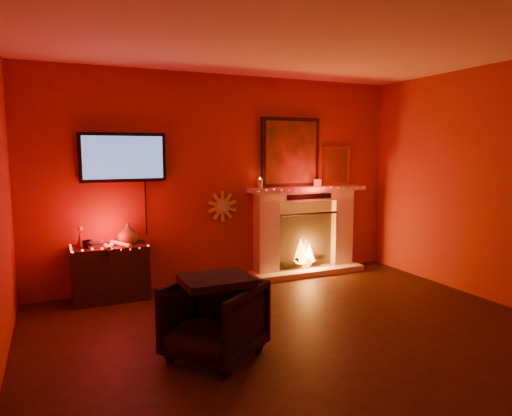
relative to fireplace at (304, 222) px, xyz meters
The scene contains 6 objects.
room 2.72m from the fireplace, 115.53° to the right, with size 5.00×5.00×5.00m.
fireplace is the anchor object (origin of this frame).
tv 2.61m from the fireplace, behind, with size 1.00×0.07×1.24m.
sunburst_clock 1.23m from the fireplace, behind, with size 0.40×0.03×0.40m.
console_table 2.68m from the fireplace, behind, with size 0.84×0.52×0.89m.
armchair 2.91m from the fireplace, 135.04° to the right, with size 0.69×0.71×0.65m, color black.
Camera 1 is at (-2.08, -3.13, 1.73)m, focal length 32.00 mm.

